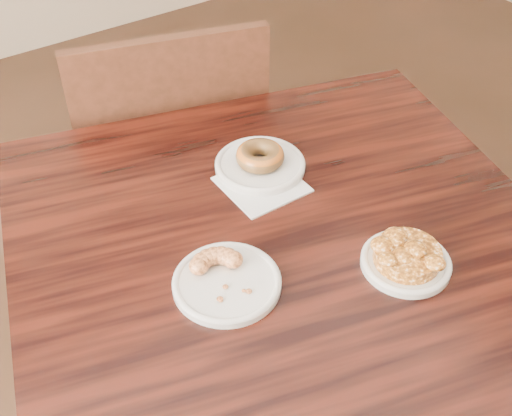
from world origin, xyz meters
TOP-DOWN VIEW (x-y plane):
  - cafe_table at (-0.16, 0.09)m, footprint 1.16×1.16m
  - chair_far at (-0.04, 0.82)m, footprint 0.62×0.62m
  - napkin at (-0.11, 0.24)m, footprint 0.14×0.14m
  - plate_donut at (-0.08, 0.29)m, footprint 0.18×0.18m
  - plate_cruller at (-0.30, 0.06)m, footprint 0.18×0.18m
  - plate_fritter at (-0.03, -0.07)m, footprint 0.15×0.15m
  - glazed_donut at (-0.08, 0.29)m, footprint 0.10×0.10m
  - apple_fritter at (-0.03, -0.07)m, footprint 0.15×0.15m
  - cruller_fragment at (-0.30, 0.06)m, footprint 0.11×0.11m

SIDE VIEW (x-z plane):
  - cafe_table at x=-0.16m, z-range 0.00..0.75m
  - chair_far at x=-0.04m, z-range 0.00..0.90m
  - napkin at x=-0.11m, z-range 0.75..0.75m
  - plate_cruller at x=-0.30m, z-range 0.75..0.76m
  - plate_fritter at x=-0.03m, z-range 0.75..0.76m
  - plate_donut at x=-0.08m, z-range 0.75..0.77m
  - cruller_fragment at x=-0.30m, z-range 0.76..0.79m
  - apple_fritter at x=-0.03m, z-range 0.76..0.80m
  - glazed_donut at x=-0.08m, z-range 0.77..0.80m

